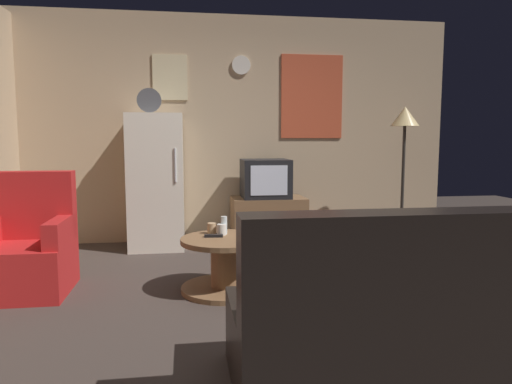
{
  "coord_description": "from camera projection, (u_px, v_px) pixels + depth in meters",
  "views": [
    {
      "loc": [
        -0.62,
        -3.28,
        1.23
      ],
      "look_at": [
        -0.0,
        0.9,
        0.75
      ],
      "focal_mm": 33.08,
      "sensor_mm": 36.0,
      "label": 1
    }
  ],
  "objects": [
    {
      "name": "wall_with_art",
      "position": [
        238.0,
        129.0,
        5.71
      ],
      "size": [
        5.2,
        0.12,
        2.68
      ],
      "color": "tan",
      "rests_on": "ground_plane"
    },
    {
      "name": "mug_ceramic_tan",
      "position": [
        212.0,
        228.0,
        3.94
      ],
      "size": [
        0.08,
        0.08,
        0.09
      ],
      "primitive_type": "cylinder",
      "color": "tan",
      "rests_on": "coffee_table"
    },
    {
      "name": "coffee_table",
      "position": [
        226.0,
        264.0,
        3.81
      ],
      "size": [
        0.72,
        0.72,
        0.44
      ],
      "color": "brown",
      "rests_on": "ground_plane"
    },
    {
      "name": "tv_stand",
      "position": [
        268.0,
        221.0,
        5.48
      ],
      "size": [
        0.84,
        0.53,
        0.55
      ],
      "color": "brown",
      "rests_on": "ground_plane"
    },
    {
      "name": "fridge",
      "position": [
        156.0,
        181.0,
        5.27
      ],
      "size": [
        0.6,
        0.62,
        1.77
      ],
      "color": "silver",
      "rests_on": "ground_plane"
    },
    {
      "name": "ground_plane",
      "position": [
        274.0,
        307.0,
        3.45
      ],
      "size": [
        12.0,
        12.0,
        0.0
      ],
      "primitive_type": "plane",
      "color": "#3D332D"
    },
    {
      "name": "couch",
      "position": [
        405.0,
        326.0,
        2.32
      ],
      "size": [
        1.7,
        0.8,
        0.92
      ],
      "color": "black",
      "rests_on": "ground_plane"
    },
    {
      "name": "mug_ceramic_white",
      "position": [
        222.0,
        229.0,
        3.89
      ],
      "size": [
        0.08,
        0.08,
        0.09
      ],
      "primitive_type": "cylinder",
      "color": "silver",
      "rests_on": "coffee_table"
    },
    {
      "name": "standing_lamp",
      "position": [
        405.0,
        127.0,
        5.34
      ],
      "size": [
        0.32,
        0.32,
        1.59
      ],
      "color": "#332D28",
      "rests_on": "ground_plane"
    },
    {
      "name": "armchair",
      "position": [
        26.0,
        250.0,
        3.78
      ],
      "size": [
        0.68,
        0.68,
        0.96
      ],
      "color": "red",
      "rests_on": "ground_plane"
    },
    {
      "name": "book_stack",
      "position": [
        323.0,
        240.0,
        5.5
      ],
      "size": [
        0.21,
        0.16,
        0.1
      ],
      "color": "#964692",
      "rests_on": "ground_plane"
    },
    {
      "name": "remote_control",
      "position": [
        214.0,
        236.0,
        3.8
      ],
      "size": [
        0.15,
        0.06,
        0.02
      ],
      "primitive_type": "cube",
      "rotation": [
        0.0,
        0.0,
        -0.09
      ],
      "color": "black",
      "rests_on": "coffee_table"
    },
    {
      "name": "crt_tv",
      "position": [
        265.0,
        179.0,
        5.42
      ],
      "size": [
        0.54,
        0.51,
        0.44
      ],
      "color": "black",
      "rests_on": "tv_stand"
    },
    {
      "name": "wine_glass",
      "position": [
        224.0,
        225.0,
        3.92
      ],
      "size": [
        0.05,
        0.05,
        0.15
      ],
      "primitive_type": "cylinder",
      "color": "silver",
      "rests_on": "coffee_table"
    }
  ]
}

